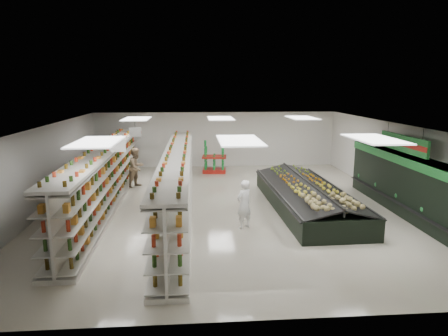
{
  "coord_description": "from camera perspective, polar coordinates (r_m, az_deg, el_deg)",
  "views": [
    {
      "loc": [
        -1.31,
        -15.26,
        4.69
      ],
      "look_at": [
        -0.06,
        0.98,
        1.33
      ],
      "focal_mm": 32.0,
      "sensor_mm": 36.0,
      "label": 1
    }
  ],
  "objects": [
    {
      "name": "produce_island",
      "position": [
        15.88,
        11.72,
        -3.88
      ],
      "size": [
        2.87,
        7.51,
        1.11
      ],
      "rotation": [
        0.0,
        0.0,
        0.02
      ],
      "color": "black",
      "rests_on": "floor"
    },
    {
      "name": "hortifruti_banner",
      "position": [
        15.82,
        24.21,
        3.22
      ],
      "size": [
        0.12,
        3.2,
        0.95
      ],
      "color": "#217D32",
      "rests_on": "ceiling"
    },
    {
      "name": "shopper_main",
      "position": [
        13.34,
        2.88,
        -5.19
      ],
      "size": [
        0.72,
        0.67,
        1.66
      ],
      "primitive_type": "imported",
      "rotation": [
        0.0,
        0.0,
        3.76
      ],
      "color": "silver",
      "rests_on": "floor"
    },
    {
      "name": "soda_endcap",
      "position": [
        21.89,
        -1.39,
        1.42
      ],
      "size": [
        1.39,
        1.01,
        1.67
      ],
      "rotation": [
        0.0,
        0.0,
        -0.1
      ],
      "color": "#AB1B13",
      "rests_on": "floor"
    },
    {
      "name": "floor",
      "position": [
        16.01,
        0.49,
        -5.38
      ],
      "size": [
        16.0,
        16.0,
        0.0
      ],
      "primitive_type": "plane",
      "color": "beige",
      "rests_on": "ground"
    },
    {
      "name": "gondola_left",
      "position": [
        16.55,
        -16.48,
        -1.48
      ],
      "size": [
        1.26,
        13.44,
        2.33
      ],
      "rotation": [
        0.0,
        0.0,
        0.02
      ],
      "color": "silver",
      "rests_on": "floor"
    },
    {
      "name": "wall_front",
      "position": [
        7.99,
        5.48,
        -11.14
      ],
      "size": [
        14.0,
        0.02,
        3.2
      ],
      "primitive_type": "cube",
      "color": "silver",
      "rests_on": "floor"
    },
    {
      "name": "wall_left",
      "position": [
        16.57,
        -24.38,
        -0.15
      ],
      "size": [
        0.02,
        16.0,
        3.2
      ],
      "primitive_type": "cube",
      "color": "silver",
      "rests_on": "floor"
    },
    {
      "name": "ceiling",
      "position": [
        15.38,
        0.51,
        6.09
      ],
      "size": [
        14.0,
        16.0,
        0.02
      ],
      "primitive_type": "cube",
      "color": "white",
      "rests_on": "wall_back"
    },
    {
      "name": "aisle_sign_far",
      "position": [
        17.54,
        -12.58,
        5.02
      ],
      "size": [
        0.52,
        0.06,
        0.75
      ],
      "color": "white",
      "rests_on": "ceiling"
    },
    {
      "name": "wall_right",
      "position": [
        17.64,
        23.79,
        0.56
      ],
      "size": [
        0.02,
        16.0,
        3.2
      ],
      "primitive_type": "cube",
      "color": "silver",
      "rests_on": "floor"
    },
    {
      "name": "produce_wall_case",
      "position": [
        16.2,
        24.68,
        -1.73
      ],
      "size": [
        0.93,
        8.0,
        2.2
      ],
      "color": "black",
      "rests_on": "floor"
    },
    {
      "name": "shopper_background",
      "position": [
        19.21,
        -12.4,
        0.09
      ],
      "size": [
        0.97,
        1.06,
        1.87
      ],
      "primitive_type": "imported",
      "rotation": [
        0.0,
        0.0,
        0.98
      ],
      "color": "tan",
      "rests_on": "floor"
    },
    {
      "name": "gondola_center",
      "position": [
        15.05,
        -6.6,
        -2.43
      ],
      "size": [
        1.04,
        13.19,
        2.29
      ],
      "rotation": [
        0.0,
        0.0,
        -0.0
      ],
      "color": "silver",
      "rests_on": "floor"
    },
    {
      "name": "aisle_sign_near",
      "position": [
        13.63,
        -14.9,
        3.08
      ],
      "size": [
        0.52,
        0.06,
        0.75
      ],
      "color": "white",
      "rests_on": "ceiling"
    },
    {
      "name": "wall_back",
      "position": [
        23.5,
        -1.16,
        4.08
      ],
      "size": [
        14.0,
        0.02,
        3.2
      ],
      "primitive_type": "cube",
      "color": "silver",
      "rests_on": "floor"
    }
  ]
}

